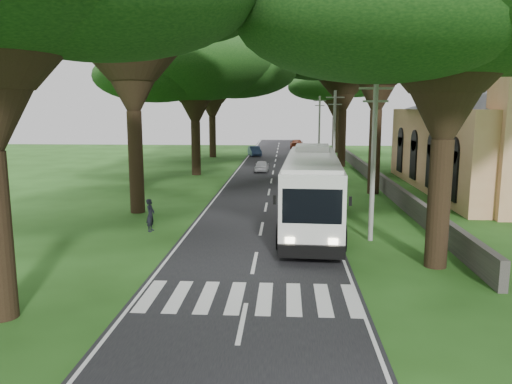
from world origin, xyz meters
TOP-DOWN VIEW (x-y plane):
  - ground at (0.00, 0.00)m, footprint 140.00×140.00m
  - road at (0.00, 25.00)m, footprint 8.00×120.00m
  - crosswalk at (0.00, -2.00)m, footprint 8.00×3.00m
  - property_wall at (9.00, 24.00)m, footprint 0.35×50.00m
  - church at (17.86, 21.55)m, footprint 14.00×24.00m
  - pole_near at (5.50, 6.00)m, footprint 1.60×0.24m
  - pole_mid at (5.50, 26.00)m, footprint 1.60×0.24m
  - pole_far at (5.50, 46.00)m, footprint 1.60×0.24m
  - tree_l_mida at (-8.00, 12.00)m, footprint 12.86×12.86m
  - tree_l_midb at (-7.50, 30.00)m, footprint 16.20×16.20m
  - tree_l_far at (-8.50, 48.00)m, footprint 14.66×14.66m
  - tree_r_mida at (8.00, 20.00)m, footprint 12.73×12.73m
  - tree_r_midb at (7.50, 38.00)m, footprint 15.11×15.11m
  - tree_r_far at (8.50, 56.00)m, footprint 12.80×12.80m
  - coach_bus at (2.70, 8.57)m, footprint 3.66×13.55m
  - distant_car_a at (-1.17, 32.55)m, footprint 1.47×3.49m
  - distant_car_b at (-3.00, 49.74)m, footprint 2.23×4.17m
  - distant_car_c at (3.00, 62.22)m, footprint 2.16×5.15m
  - pedestrian at (-5.87, 7.22)m, footprint 0.47×0.67m

SIDE VIEW (x-z plane):
  - ground at x=0.00m, z-range 0.00..0.00m
  - crosswalk at x=0.00m, z-range -0.01..0.01m
  - road at x=0.00m, z-range -0.01..0.03m
  - property_wall at x=9.00m, z-range 0.00..1.20m
  - distant_car_a at x=-1.17m, z-range 0.03..1.21m
  - distant_car_b at x=-3.00m, z-range 0.03..1.33m
  - distant_car_c at x=3.00m, z-range 0.03..1.51m
  - pedestrian at x=-5.87m, z-range 0.00..1.75m
  - coach_bus at x=2.70m, z-range 0.15..4.11m
  - pole_near at x=5.50m, z-range 0.18..8.18m
  - pole_mid at x=5.50m, z-range 0.18..8.18m
  - pole_far at x=5.50m, z-range 0.18..8.18m
  - church at x=17.86m, z-range -0.89..10.71m
  - tree_r_far at x=8.50m, z-range 3.79..17.12m
  - tree_l_midb at x=-7.50m, z-range 3.48..17.44m
  - tree_l_far at x=-8.50m, z-range 3.75..17.68m
  - tree_r_midb at x=7.50m, z-range 4.66..20.63m
  - tree_l_mida at x=-8.00m, z-range 4.90..20.61m
  - tree_r_mida at x=8.00m, z-range 4.98..20.82m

